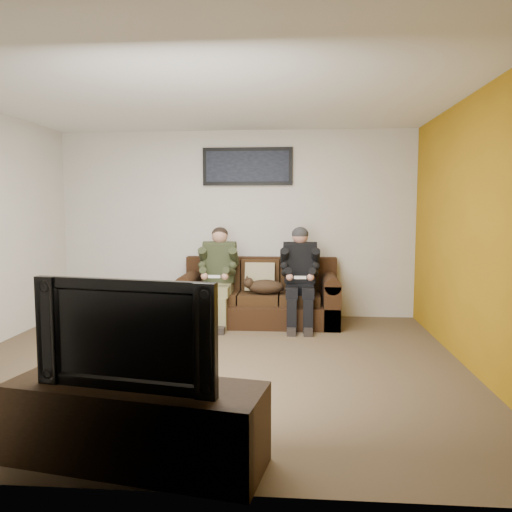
# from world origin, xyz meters

# --- Properties ---
(floor) EXTENTS (5.00, 5.00, 0.00)m
(floor) POSITION_xyz_m (0.00, 0.00, 0.00)
(floor) COLOR brown
(floor) RESTS_ON ground
(ceiling) EXTENTS (5.00, 5.00, 0.00)m
(ceiling) POSITION_xyz_m (0.00, 0.00, 2.60)
(ceiling) COLOR silver
(ceiling) RESTS_ON ground
(wall_back) EXTENTS (5.00, 0.00, 5.00)m
(wall_back) POSITION_xyz_m (0.00, 2.25, 1.30)
(wall_back) COLOR beige
(wall_back) RESTS_ON ground
(wall_front) EXTENTS (5.00, 0.00, 5.00)m
(wall_front) POSITION_xyz_m (0.00, -2.25, 1.30)
(wall_front) COLOR beige
(wall_front) RESTS_ON ground
(wall_right) EXTENTS (0.00, 4.50, 4.50)m
(wall_right) POSITION_xyz_m (2.50, 0.00, 1.30)
(wall_right) COLOR beige
(wall_right) RESTS_ON ground
(accent_wall_right) EXTENTS (0.00, 4.50, 4.50)m
(accent_wall_right) POSITION_xyz_m (2.49, 0.00, 1.30)
(accent_wall_right) COLOR #A77610
(accent_wall_right) RESTS_ON ground
(sofa) EXTENTS (2.07, 0.90, 0.85)m
(sofa) POSITION_xyz_m (0.37, 1.82, 0.32)
(sofa) COLOR black
(sofa) RESTS_ON ground
(throw_pillow) EXTENTS (0.40, 0.19, 0.39)m
(throw_pillow) POSITION_xyz_m (0.37, 1.86, 0.60)
(throw_pillow) COLOR tan
(throw_pillow) RESTS_ON sofa
(throw_blanket) EXTENTS (0.42, 0.21, 0.08)m
(throw_blanket) POSITION_xyz_m (-0.26, 2.08, 0.85)
(throw_blanket) COLOR tan
(throw_blanket) RESTS_ON sofa
(person_left) EXTENTS (0.51, 0.87, 1.27)m
(person_left) POSITION_xyz_m (-0.16, 1.65, 0.71)
(person_left) COLOR olive
(person_left) RESTS_ON sofa
(person_right) EXTENTS (0.51, 0.86, 1.28)m
(person_right) POSITION_xyz_m (0.90, 1.65, 0.71)
(person_right) COLOR black
(person_right) RESTS_ON sofa
(cat) EXTENTS (0.66, 0.26, 0.24)m
(cat) POSITION_xyz_m (0.44, 1.61, 0.52)
(cat) COLOR #402B19
(cat) RESTS_ON sofa
(framed_poster) EXTENTS (1.25, 0.05, 0.52)m
(framed_poster) POSITION_xyz_m (0.17, 2.22, 2.10)
(framed_poster) COLOR black
(framed_poster) RESTS_ON wall_back
(tv_stand) EXTENTS (1.62, 0.77, 0.49)m
(tv_stand) POSITION_xyz_m (-0.10, -1.95, 0.24)
(tv_stand) COLOR black
(tv_stand) RESTS_ON ground
(television) EXTENTS (1.12, 0.34, 0.64)m
(television) POSITION_xyz_m (-0.10, -1.95, 0.81)
(television) COLOR black
(television) RESTS_ON tv_stand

